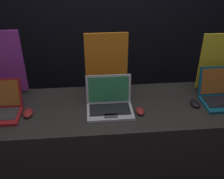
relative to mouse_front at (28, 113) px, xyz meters
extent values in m
cube|color=black|center=(0.62, 1.28, 0.42)|extent=(8.00, 0.05, 2.80)
cube|color=#282623|center=(0.62, 0.06, -0.50)|extent=(2.18, 0.67, 0.96)
ellipsoid|color=maroon|center=(0.00, 0.00, 0.00)|extent=(0.07, 0.11, 0.04)
cube|color=black|center=(-0.23, 0.34, -0.01)|extent=(0.20, 0.07, 0.02)
cube|color=purple|center=(-0.23, 0.34, 0.26)|extent=(0.36, 0.02, 0.51)
cube|color=#B7B7BC|center=(0.60, -0.03, -0.01)|extent=(0.34, 0.23, 0.02)
cube|color=black|center=(0.60, -0.01, 0.00)|extent=(0.30, 0.16, 0.00)
cube|color=#3F3F42|center=(0.60, -0.10, 0.00)|extent=(0.10, 0.05, 0.00)
cube|color=#B7B7BC|center=(0.60, 0.10, 0.11)|extent=(0.34, 0.04, 0.23)
cube|color=#2D7F4C|center=(0.60, 0.09, 0.11)|extent=(0.31, 0.03, 0.20)
ellipsoid|color=maroon|center=(0.82, -0.05, 0.00)|extent=(0.06, 0.10, 0.03)
cube|color=black|center=(0.60, 0.30, -0.01)|extent=(0.19, 0.07, 0.02)
cube|color=orange|center=(0.60, 0.30, 0.25)|extent=(0.34, 0.02, 0.48)
cube|color=black|center=(1.50, 0.02, 0.00)|extent=(0.30, 0.17, 0.00)
cube|color=#0F5170|center=(1.50, 0.15, 0.12)|extent=(0.34, 0.06, 0.24)
cube|color=#A5591E|center=(1.50, 0.14, 0.12)|extent=(0.31, 0.04, 0.21)
ellipsoid|color=black|center=(1.27, 0.02, 0.00)|extent=(0.07, 0.12, 0.03)
cube|color=black|center=(1.50, 0.25, -0.01)|extent=(0.16, 0.07, 0.02)
cube|color=gold|center=(1.50, 0.25, 0.24)|extent=(0.29, 0.02, 0.47)
camera|label=1|loc=(0.47, -1.63, 1.09)|focal=42.00mm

